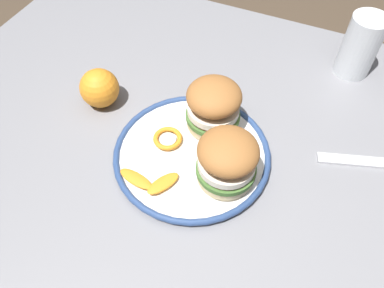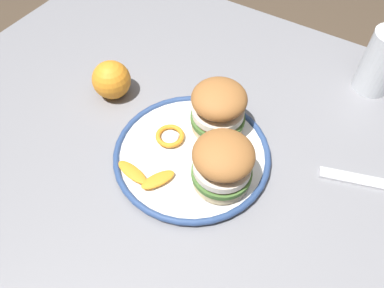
% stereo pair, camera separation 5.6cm
% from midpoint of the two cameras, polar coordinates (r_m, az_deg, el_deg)
% --- Properties ---
extents(dining_table, '(1.25, 1.03, 0.74)m').
position_cam_midpoint_polar(dining_table, '(0.78, 2.20, -7.47)').
color(dining_table, gray).
rests_on(dining_table, ground).
extents(dinner_plate, '(0.29, 0.29, 0.02)m').
position_cam_midpoint_polar(dinner_plate, '(0.70, 2.29, -1.64)').
color(dinner_plate, white).
rests_on(dinner_plate, dining_table).
extents(sandwich_half_left, '(0.14, 0.14, 0.10)m').
position_cam_midpoint_polar(sandwich_half_left, '(0.70, 6.34, 5.36)').
color(sandwich_half_left, beige).
rests_on(sandwich_half_left, dinner_plate).
extents(sandwich_half_right, '(0.14, 0.14, 0.10)m').
position_cam_midpoint_polar(sandwich_half_right, '(0.62, 7.24, -3.02)').
color(sandwich_half_right, beige).
rests_on(sandwich_half_right, dinner_plate).
extents(orange_peel_curled, '(0.06, 0.06, 0.01)m').
position_cam_midpoint_polar(orange_peel_curled, '(0.71, -1.09, 1.10)').
color(orange_peel_curled, orange).
rests_on(orange_peel_curled, dinner_plate).
extents(orange_peel_strip_long, '(0.05, 0.07, 0.01)m').
position_cam_midpoint_polar(orange_peel_strip_long, '(0.66, -2.73, -5.54)').
color(orange_peel_strip_long, orange).
rests_on(orange_peel_strip_long, dinner_plate).
extents(orange_peel_strip_short, '(0.07, 0.04, 0.01)m').
position_cam_midpoint_polar(orange_peel_strip_short, '(0.67, -6.63, -4.37)').
color(orange_peel_strip_short, orange).
rests_on(orange_peel_strip_short, dinner_plate).
extents(drinking_glass, '(0.08, 0.08, 0.14)m').
position_cam_midpoint_polar(drinking_glass, '(0.90, 28.11, 10.31)').
color(drinking_glass, white).
rests_on(drinking_glass, dining_table).
extents(whole_orange, '(0.08, 0.08, 0.08)m').
position_cam_midpoint_polar(whole_orange, '(0.80, -10.08, 9.41)').
color(whole_orange, orange).
rests_on(whole_orange, dining_table).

